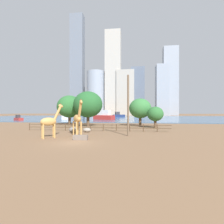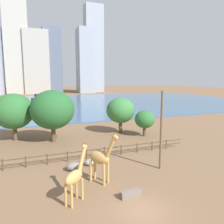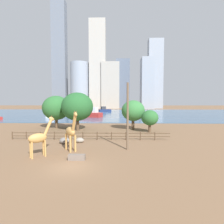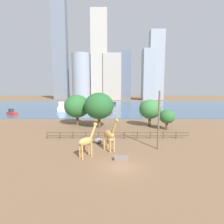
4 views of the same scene
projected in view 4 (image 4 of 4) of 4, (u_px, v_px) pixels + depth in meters
name	position (u px, v px, depth m)	size (l,w,h in m)	color
ground_plane	(114.00, 106.00, 99.52)	(400.00, 400.00, 0.00)	brown
harbor_water	(114.00, 106.00, 96.53)	(180.00, 86.00, 0.20)	#3D6084
giraffe_tall	(87.00, 141.00, 22.87)	(2.66, 2.47, 4.66)	tan
giraffe_companion	(110.00, 134.00, 25.26)	(2.47, 3.18, 5.26)	tan
utility_pole	(159.00, 121.00, 25.76)	(0.28, 0.28, 8.74)	brown
boulder_near_fence	(99.00, 140.00, 29.27)	(1.54, 1.22, 0.91)	gray
boulder_by_pole	(111.00, 140.00, 29.94)	(1.32, 1.01, 0.75)	gray
feeding_trough	(121.00, 158.00, 22.07)	(1.80, 0.60, 0.60)	#72665B
enclosure_fence	(116.00, 134.00, 31.94)	(26.12, 0.14, 1.30)	#4C3826
tree_left_large	(99.00, 106.00, 40.76)	(6.84, 6.84, 8.28)	brown
tree_center_broad	(167.00, 117.00, 38.91)	(3.47, 3.47, 4.56)	brown
tree_right_tall	(77.00, 106.00, 44.00)	(6.38, 6.38, 7.68)	brown
tree_left_small	(150.00, 109.00, 42.29)	(5.19, 5.19, 6.60)	brown
boat_ferry	(12.00, 113.00, 61.61)	(4.97, 4.20, 2.13)	#B22D28
boat_sailboat	(62.00, 108.00, 74.00)	(5.32, 9.31, 3.87)	silver
boat_tug	(102.00, 108.00, 72.03)	(9.45, 6.87, 3.94)	#B22D28
boat_barge	(110.00, 103.00, 107.95)	(7.79, 5.13, 6.60)	navy
skyline_tower_needle	(156.00, 66.00, 164.55)	(13.33, 9.21, 63.69)	#939EAD
skyline_block_central	(82.00, 77.00, 160.85)	(16.91, 16.91, 41.86)	#939EAD
skyline_tower_glass	(112.00, 77.00, 162.80)	(16.25, 14.12, 41.90)	#ADA89E
skyline_block_left	(148.00, 75.00, 157.15)	(10.72, 12.98, 44.80)	#939EAD
skyline_block_right	(124.00, 75.00, 171.45)	(13.00, 11.53, 46.87)	slate
skyline_tower_short	(60.00, 46.00, 168.36)	(13.27, 9.51, 103.17)	slate
skyline_block_wide	(99.00, 56.00, 160.97)	(14.78, 12.18, 80.05)	#B7B2A8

